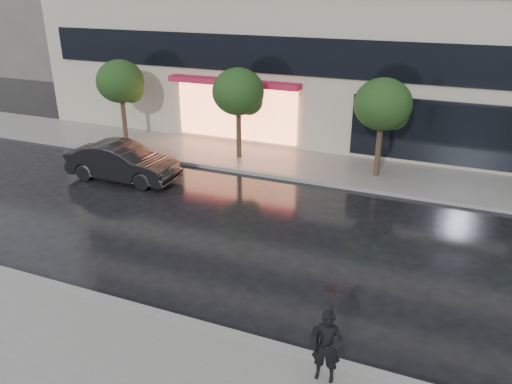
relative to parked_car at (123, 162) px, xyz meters
The scene contains 10 objects.
ground 8.65m from the parked_car, 44.10° to the right, with size 120.00×120.00×0.00m, color black.
sidewalk_near 11.15m from the parked_car, 56.20° to the right, with size 60.00×4.50×0.12m, color slate.
sidewalk_far 7.54m from the parked_car, 34.46° to the left, with size 60.00×3.50×0.12m, color slate.
curb_near 9.37m from the parked_car, 48.50° to the right, with size 60.00×0.25×0.14m, color gray.
curb_far 6.71m from the parked_car, 21.99° to the left, with size 60.00×0.25×0.14m, color gray.
tree_far_west 5.34m from the parked_car, 124.28° to the left, with size 2.20×2.20×3.99m.
tree_mid_west 5.62m from the parked_car, 51.09° to the left, with size 2.20×2.20×3.99m.
tree_mid_east 10.33m from the parked_car, 23.54° to the left, with size 2.20×2.20×3.99m.
parked_car is the anchor object (origin of this frame).
pedestrian_with_umbrella 12.77m from the parked_car, 36.13° to the right, with size 0.93×0.95×2.19m.
Camera 1 is at (5.73, -9.01, 7.30)m, focal length 35.00 mm.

